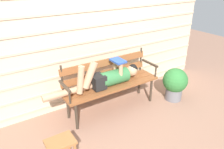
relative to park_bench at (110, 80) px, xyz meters
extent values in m
plane|color=#936B56|center=(0.00, -0.16, -0.52)|extent=(12.00, 12.00, 0.00)
cube|color=beige|center=(0.00, 0.44, 0.59)|extent=(4.84, 0.06, 2.23)
cube|color=#C1AD8E|center=(0.00, 0.41, -0.40)|extent=(4.84, 0.02, 0.04)
cube|color=#C1AD8E|center=(0.00, 0.41, -0.15)|extent=(4.84, 0.02, 0.04)
cube|color=#C1AD8E|center=(0.00, 0.41, 0.10)|extent=(4.84, 0.02, 0.04)
cube|color=#C1AD8E|center=(0.00, 0.41, 0.34)|extent=(4.84, 0.02, 0.04)
cube|color=#C1AD8E|center=(0.00, 0.41, 0.59)|extent=(4.84, 0.02, 0.04)
cube|color=#C1AD8E|center=(0.00, 0.41, 0.84)|extent=(4.84, 0.02, 0.04)
cube|color=#C1AD8E|center=(0.00, 0.41, 1.09)|extent=(4.84, 0.02, 0.04)
cube|color=brown|center=(0.00, -0.21, -0.06)|extent=(1.66, 0.13, 0.04)
cube|color=brown|center=(0.00, -0.07, -0.06)|extent=(1.66, 0.13, 0.04)
cube|color=brown|center=(0.00, 0.08, -0.06)|extent=(1.66, 0.13, 0.04)
cube|color=brown|center=(0.00, 0.14, 0.07)|extent=(1.59, 0.05, 0.11)
cube|color=brown|center=(0.00, 0.14, 0.27)|extent=(1.59, 0.05, 0.11)
cylinder|color=#382D23|center=(-0.76, 0.14, 0.17)|extent=(0.03, 0.03, 0.44)
cylinder|color=#382D23|center=(0.76, 0.14, 0.17)|extent=(0.03, 0.03, 0.44)
cylinder|color=#382D23|center=(-0.73, -0.23, -0.30)|extent=(0.04, 0.04, 0.44)
cylinder|color=#382D23|center=(0.73, -0.23, -0.30)|extent=(0.04, 0.04, 0.44)
cylinder|color=#382D23|center=(-0.73, 0.10, -0.30)|extent=(0.04, 0.04, 0.44)
cylinder|color=#382D23|center=(0.73, 0.10, -0.30)|extent=(0.04, 0.04, 0.44)
cube|color=#382D23|center=(-0.81, -0.07, 0.16)|extent=(0.04, 0.40, 0.03)
cylinder|color=#382D23|center=(-0.81, -0.23, 0.06)|extent=(0.03, 0.03, 0.20)
cube|color=#382D23|center=(0.81, -0.07, 0.16)|extent=(0.04, 0.40, 0.03)
cylinder|color=#382D23|center=(0.81, -0.23, 0.06)|extent=(0.03, 0.03, 0.20)
cylinder|color=#33703D|center=(0.04, -0.07, 0.08)|extent=(0.48, 0.24, 0.24)
cube|color=black|center=(-0.26, -0.07, 0.08)|extent=(0.20, 0.23, 0.22)
sphere|color=tan|center=(0.40, -0.07, 0.11)|extent=(0.19, 0.19, 0.19)
sphere|color=black|center=(0.42, -0.07, 0.14)|extent=(0.16, 0.16, 0.16)
cylinder|color=tan|center=(-0.43, -0.13, 0.26)|extent=(0.27, 0.11, 0.41)
cylinder|color=tan|center=(-0.58, -0.13, 0.22)|extent=(0.15, 0.09, 0.43)
cylinder|color=tan|center=(-0.73, -0.01, 0.01)|extent=(0.79, 0.10, 0.10)
cylinder|color=tan|center=(0.11, -0.15, 0.21)|extent=(0.06, 0.06, 0.26)
cylinder|color=tan|center=(0.11, 0.01, 0.21)|extent=(0.06, 0.06, 0.26)
cube|color=#284C9E|center=(0.11, -0.07, 0.35)|extent=(0.19, 0.26, 0.04)
cube|color=#9E6638|center=(-1.15, -0.72, -0.20)|extent=(0.34, 0.26, 0.03)
cylinder|color=#9E6638|center=(-1.02, -0.62, -0.37)|extent=(0.04, 0.04, 0.31)
cylinder|color=slate|center=(1.14, -0.41, -0.41)|extent=(0.30, 0.30, 0.22)
sphere|color=#2D7033|center=(1.14, -0.41, -0.14)|extent=(0.45, 0.45, 0.45)
camera|label=1|loc=(-1.70, -2.72, 1.62)|focal=34.71mm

